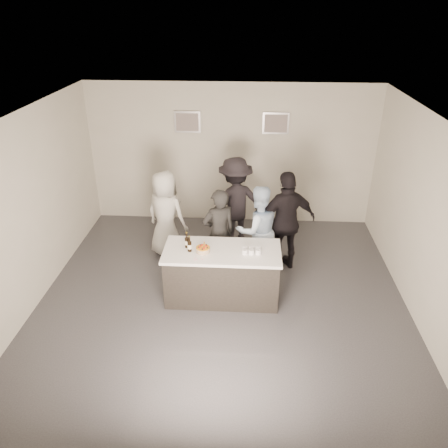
{
  "coord_description": "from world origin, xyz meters",
  "views": [
    {
      "loc": [
        0.39,
        -5.85,
        4.43
      ],
      "look_at": [
        0.0,
        0.5,
        1.15
      ],
      "focal_mm": 35.0,
      "sensor_mm": 36.0,
      "label": 1
    }
  ],
  "objects_px": {
    "beer_bottle_a": "(187,240)",
    "person_guest_right": "(286,222)",
    "beer_bottle_b": "(189,244)",
    "person_guest_left": "(166,214)",
    "bar_counter": "(222,274)",
    "cake": "(203,250)",
    "person_main_black": "(219,233)",
    "person_main_blue": "(258,230)",
    "person_guest_back": "(235,203)"
  },
  "relations": [
    {
      "from": "person_main_blue",
      "to": "person_guest_left",
      "type": "height_order",
      "value": "person_guest_left"
    },
    {
      "from": "beer_bottle_a",
      "to": "person_guest_back",
      "type": "height_order",
      "value": "person_guest_back"
    },
    {
      "from": "person_guest_left",
      "to": "person_guest_back",
      "type": "relative_size",
      "value": 0.92
    },
    {
      "from": "person_main_black",
      "to": "beer_bottle_b",
      "type": "bearing_deg",
      "value": 38.92
    },
    {
      "from": "person_main_black",
      "to": "person_guest_back",
      "type": "bearing_deg",
      "value": -126.03
    },
    {
      "from": "person_main_blue",
      "to": "person_guest_back",
      "type": "bearing_deg",
      "value": -84.58
    },
    {
      "from": "beer_bottle_b",
      "to": "person_main_black",
      "type": "xyz_separation_m",
      "value": [
        0.4,
        0.78,
        -0.21
      ]
    },
    {
      "from": "bar_counter",
      "to": "beer_bottle_a",
      "type": "xyz_separation_m",
      "value": [
        -0.57,
        0.06,
        0.58
      ]
    },
    {
      "from": "person_guest_left",
      "to": "person_guest_right",
      "type": "height_order",
      "value": "person_guest_right"
    },
    {
      "from": "person_main_blue",
      "to": "bar_counter",
      "type": "bearing_deg",
      "value": 36.61
    },
    {
      "from": "cake",
      "to": "person_main_blue",
      "type": "bearing_deg",
      "value": 46.69
    },
    {
      "from": "person_guest_right",
      "to": "person_guest_back",
      "type": "distance_m",
      "value": 1.23
    },
    {
      "from": "bar_counter",
      "to": "person_main_black",
      "type": "bearing_deg",
      "value": 98.15
    },
    {
      "from": "bar_counter",
      "to": "cake",
      "type": "distance_m",
      "value": 0.57
    },
    {
      "from": "cake",
      "to": "person_main_black",
      "type": "relative_size",
      "value": 0.13
    },
    {
      "from": "cake",
      "to": "person_guest_right",
      "type": "relative_size",
      "value": 0.12
    },
    {
      "from": "person_main_black",
      "to": "person_guest_right",
      "type": "height_order",
      "value": "person_guest_right"
    },
    {
      "from": "bar_counter",
      "to": "person_guest_left",
      "type": "xyz_separation_m",
      "value": [
        -1.15,
        1.34,
        0.39
      ]
    },
    {
      "from": "beer_bottle_a",
      "to": "person_guest_back",
      "type": "relative_size",
      "value": 0.14
    },
    {
      "from": "person_main_blue",
      "to": "person_guest_left",
      "type": "xyz_separation_m",
      "value": [
        -1.72,
        0.49,
        0.02
      ]
    },
    {
      "from": "cake",
      "to": "beer_bottle_a",
      "type": "bearing_deg",
      "value": 154.28
    },
    {
      "from": "beer_bottle_b",
      "to": "person_main_black",
      "type": "height_order",
      "value": "person_main_black"
    },
    {
      "from": "beer_bottle_b",
      "to": "person_guest_right",
      "type": "height_order",
      "value": "person_guest_right"
    },
    {
      "from": "person_main_black",
      "to": "person_guest_back",
      "type": "height_order",
      "value": "person_guest_back"
    },
    {
      "from": "person_guest_right",
      "to": "cake",
      "type": "bearing_deg",
      "value": 17.49
    },
    {
      "from": "beer_bottle_a",
      "to": "bar_counter",
      "type": "bearing_deg",
      "value": -6.15
    },
    {
      "from": "beer_bottle_b",
      "to": "person_main_black",
      "type": "bearing_deg",
      "value": 62.45
    },
    {
      "from": "person_guest_left",
      "to": "beer_bottle_b",
      "type": "bearing_deg",
      "value": 138.81
    },
    {
      "from": "person_main_black",
      "to": "cake",
      "type": "bearing_deg",
      "value": 52.66
    },
    {
      "from": "bar_counter",
      "to": "person_guest_right",
      "type": "relative_size",
      "value": 1.0
    },
    {
      "from": "bar_counter",
      "to": "person_main_blue",
      "type": "distance_m",
      "value": 1.09
    },
    {
      "from": "beer_bottle_a",
      "to": "person_guest_right",
      "type": "xyz_separation_m",
      "value": [
        1.64,
        0.93,
        -0.1
      ]
    },
    {
      "from": "beer_bottle_b",
      "to": "bar_counter",
      "type": "bearing_deg",
      "value": 6.82
    },
    {
      "from": "beer_bottle_b",
      "to": "person_main_black",
      "type": "distance_m",
      "value": 0.9
    },
    {
      "from": "bar_counter",
      "to": "person_main_blue",
      "type": "xyz_separation_m",
      "value": [
        0.57,
        0.85,
        0.38
      ]
    },
    {
      "from": "beer_bottle_b",
      "to": "person_guest_right",
      "type": "distance_m",
      "value": 1.9
    },
    {
      "from": "person_guest_left",
      "to": "person_main_blue",
      "type": "bearing_deg",
      "value": -171.57
    },
    {
      "from": "beer_bottle_b",
      "to": "person_guest_right",
      "type": "xyz_separation_m",
      "value": [
        1.58,
        1.05,
        -0.1
      ]
    },
    {
      "from": "cake",
      "to": "bar_counter",
      "type": "bearing_deg",
      "value": 13.25
    },
    {
      "from": "bar_counter",
      "to": "beer_bottle_b",
      "type": "bearing_deg",
      "value": -173.18
    },
    {
      "from": "cake",
      "to": "person_guest_back",
      "type": "height_order",
      "value": "person_guest_back"
    },
    {
      "from": "cake",
      "to": "person_guest_left",
      "type": "xyz_separation_m",
      "value": [
        -0.85,
        1.41,
        -0.09
      ]
    },
    {
      "from": "beer_bottle_b",
      "to": "person_guest_left",
      "type": "bearing_deg",
      "value": 114.45
    },
    {
      "from": "cake",
      "to": "beer_bottle_a",
      "type": "relative_size",
      "value": 0.84
    },
    {
      "from": "person_guest_left",
      "to": "cake",
      "type": "bearing_deg",
      "value": 145.4
    },
    {
      "from": "cake",
      "to": "person_main_black",
      "type": "height_order",
      "value": "person_main_black"
    },
    {
      "from": "beer_bottle_b",
      "to": "person_main_blue",
      "type": "height_order",
      "value": "person_main_blue"
    },
    {
      "from": "cake",
      "to": "person_main_blue",
      "type": "distance_m",
      "value": 1.27
    },
    {
      "from": "bar_counter",
      "to": "person_main_blue",
      "type": "height_order",
      "value": "person_main_blue"
    },
    {
      "from": "beer_bottle_a",
      "to": "person_main_blue",
      "type": "relative_size",
      "value": 0.16
    }
  ]
}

